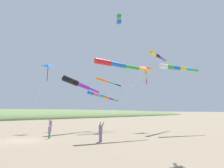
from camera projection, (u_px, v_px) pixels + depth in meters
The scene contains 13 objects.
ground_plane at pixel (21, 141), 21.57m from camera, with size 600.00×600.00×0.00m, color gray.
person_adult_flyer at pixel (51, 125), 29.63m from camera, with size 0.57×0.46×1.77m.
person_child_green_jacket at pixel (49, 131), 23.32m from camera, with size 0.51×0.51×1.44m.
person_child_grey_jacket at pixel (101, 131), 20.90m from camera, with size 0.59×0.48×1.82m.
kite_windsock_green_low_center at pixel (99, 95), 30.53m from camera, with size 2.10×12.71×5.51m.
kite_windsock_striped_overhead at pixel (158, 56), 34.56m from camera, with size 2.41×21.17×11.51m.
kite_windsock_orange_high_right at pixel (77, 84), 31.25m from camera, with size 4.30×12.90×7.44m.
kite_delta_long_streamer_left at pixel (48, 66), 32.29m from camera, with size 8.17×7.00×9.67m.
kite_windsock_rainbow_low_near at pixel (174, 68), 30.55m from camera, with size 8.46×17.17×9.09m.
kite_delta_purple_drifting at pixel (146, 68), 34.29m from camera, with size 5.20×14.75×9.80m.
kite_box_blue_topmost at pixel (119, 19), 40.38m from camera, with size 2.70×13.32×20.01m.
kite_windsock_yellow_midlevel at pixel (117, 65), 25.14m from camera, with size 5.83×15.37×8.47m.
kite_windsock_black_fish_shape at pixel (106, 81), 34.71m from camera, with size 2.03×8.84×7.92m.
Camera 1 is at (22.18, -8.40, 2.95)m, focal length 36.07 mm.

